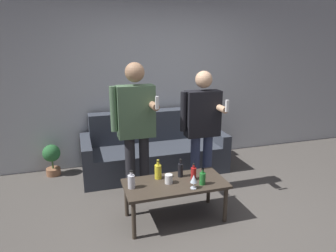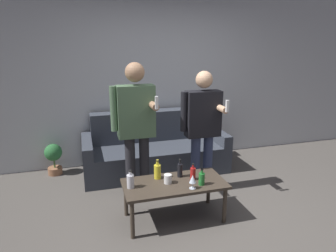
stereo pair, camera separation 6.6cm
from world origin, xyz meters
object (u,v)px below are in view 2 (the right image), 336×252
(couch, at_px, (155,150))
(coffee_table, at_px, (174,187))
(person_standing_right, at_px, (202,124))
(person_standing_left, at_px, (136,122))
(bottle_orange, at_px, (180,170))

(couch, height_order, coffee_table, couch)
(couch, xyz_separation_m, person_standing_right, (0.41, -0.87, 0.61))
(coffee_table, height_order, person_standing_right, person_standing_right)
(couch, bearing_deg, person_standing_left, -116.71)
(coffee_table, distance_m, person_standing_left, 0.88)
(bottle_orange, distance_m, person_standing_left, 0.76)
(coffee_table, xyz_separation_m, person_standing_right, (0.53, 0.53, 0.53))
(person_standing_left, height_order, person_standing_right, person_standing_left)
(coffee_table, bearing_deg, person_standing_left, 118.38)
(bottle_orange, bearing_deg, person_standing_right, 43.66)
(coffee_table, xyz_separation_m, person_standing_left, (-0.30, 0.56, 0.60))
(person_standing_left, distance_m, person_standing_right, 0.84)
(coffee_table, xyz_separation_m, bottle_orange, (0.10, 0.12, 0.13))
(couch, distance_m, coffee_table, 1.41)
(couch, xyz_separation_m, bottle_orange, (-0.02, -1.28, 0.22))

